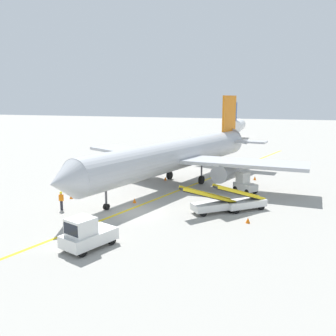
{
  "coord_description": "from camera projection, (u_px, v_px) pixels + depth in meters",
  "views": [
    {
      "loc": [
        12.04,
        -28.34,
        9.78
      ],
      "look_at": [
        0.43,
        7.95,
        2.5
      ],
      "focal_mm": 39.37,
      "sensor_mm": 36.0,
      "label": 1
    }
  ],
  "objects": [
    {
      "name": "ground_plane",
      "position": [
        135.0,
        212.0,
        31.95
      ],
      "size": [
        300.0,
        300.0,
        0.0
      ],
      "primitive_type": "plane",
      "color": "#9E9B93"
    },
    {
      "name": "taxi_line_yellow",
      "position": [
        159.0,
        198.0,
        36.5
      ],
      "size": [
        22.29,
        77.0,
        0.01
      ],
      "primitive_type": "cube",
      "rotation": [
        0.0,
        0.0,
        -0.28
      ],
      "color": "yellow",
      "rests_on": "ground"
    },
    {
      "name": "airliner",
      "position": [
        179.0,
        155.0,
        41.87
      ],
      "size": [
        27.81,
        34.72,
        10.1
      ],
      "color": "#B2B5BA",
      "rests_on": "ground"
    },
    {
      "name": "pushback_tug",
      "position": [
        87.0,
        234.0,
        24.12
      ],
      "size": [
        3.03,
        4.04,
        2.2
      ],
      "color": "silver",
      "rests_on": "ground"
    },
    {
      "name": "baggage_tug_near_wing",
      "position": [
        82.0,
        173.0,
        44.31
      ],
      "size": [
        2.73,
        2.37,
        2.1
      ],
      "color": "silver",
      "rests_on": "ground"
    },
    {
      "name": "baggage_tug_by_cargo_door",
      "position": [
        244.0,
        184.0,
        38.57
      ],
      "size": [
        2.68,
        2.52,
        2.1
      ],
      "color": "silver",
      "rests_on": "ground"
    },
    {
      "name": "belt_loader_forward_hold",
      "position": [
        244.0,
        201.0,
        32.48
      ],
      "size": [
        4.56,
        4.27,
        2.59
      ],
      "color": "silver",
      "rests_on": "ground"
    },
    {
      "name": "belt_loader_aft_hold",
      "position": [
        213.0,
        204.0,
        31.68
      ],
      "size": [
        4.67,
        4.12,
        2.59
      ],
      "color": "silver",
      "rests_on": "ground"
    },
    {
      "name": "ground_crew_marshaller",
      "position": [
        61.0,
        200.0,
        32.43
      ],
      "size": [
        0.36,
        0.24,
        1.7
      ],
      "color": "#26262D",
      "rests_on": "ground"
    },
    {
      "name": "safety_cone_nose_left",
      "position": [
        255.0,
        178.0,
        44.47
      ],
      "size": [
        0.36,
        0.36,
        0.44
      ],
      "primitive_type": "cone",
      "color": "orange",
      "rests_on": "ground"
    },
    {
      "name": "safety_cone_nose_right",
      "position": [
        134.0,
        201.0,
        34.82
      ],
      "size": [
        0.36,
        0.36,
        0.44
      ],
      "primitive_type": "cone",
      "color": "orange",
      "rests_on": "ground"
    },
    {
      "name": "safety_cone_wingtip_left",
      "position": [
        165.0,
        178.0,
        44.34
      ],
      "size": [
        0.36,
        0.36,
        0.44
      ],
      "primitive_type": "cone",
      "color": "orange",
      "rests_on": "ground"
    },
    {
      "name": "safety_cone_wingtip_right",
      "position": [
        71.0,
        196.0,
        36.27
      ],
      "size": [
        0.36,
        0.36,
        0.44
      ],
      "primitive_type": "cone",
      "color": "orange",
      "rests_on": "ground"
    },
    {
      "name": "safety_cone_tail_area",
      "position": [
        248.0,
        220.0,
        29.18
      ],
      "size": [
        0.36,
        0.36,
        0.44
      ],
      "primitive_type": "cone",
      "color": "orange",
      "rests_on": "ground"
    },
    {
      "name": "distant_aircraft_far_left",
      "position": [
        237.0,
        126.0,
        88.41
      ],
      "size": [
        3.0,
        10.1,
        8.8
      ],
      "color": "silver",
      "rests_on": "ground"
    }
  ]
}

